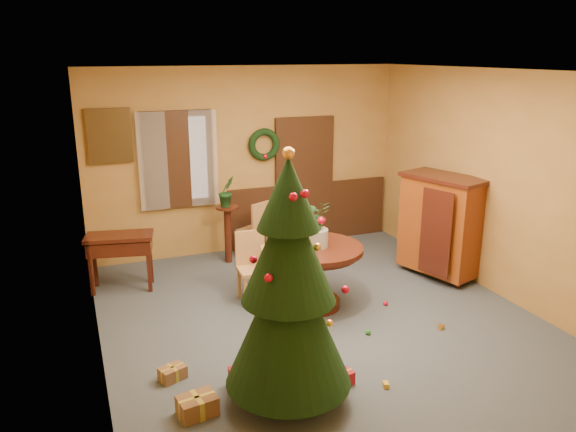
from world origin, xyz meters
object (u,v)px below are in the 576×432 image
chair_near (252,264)px  sideboard (441,223)px  christmas_tree (288,289)px  dining_table (315,265)px  writing_desk (120,248)px

chair_near → sideboard: sideboard is taller
chair_near → christmas_tree: bearing=-99.9°
dining_table → writing_desk: 2.64m
dining_table → chair_near: (-0.65, 0.53, -0.08)m
sideboard → dining_table: bearing=-171.9°
christmas_tree → writing_desk: bearing=109.8°
dining_table → christmas_tree: 2.09m
dining_table → christmas_tree: bearing=-121.1°
dining_table → christmas_tree: (-1.04, -1.73, 0.56)m
dining_table → chair_near: bearing=140.7°
christmas_tree → writing_desk: 3.43m
chair_near → writing_desk: (-1.54, 0.93, 0.10)m
writing_desk → christmas_tree: bearing=-70.2°
chair_near → writing_desk: chair_near is taller
chair_near → christmas_tree: (-0.39, -2.26, 0.64)m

